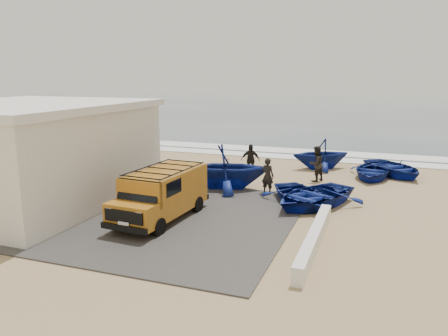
% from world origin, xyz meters
% --- Properties ---
extents(ground, '(160.00, 160.00, 0.00)m').
position_xyz_m(ground, '(0.00, 0.00, 0.00)').
color(ground, tan).
extents(slab, '(12.00, 10.00, 0.05)m').
position_xyz_m(slab, '(-2.00, -2.00, 0.03)').
color(slab, '#403D3A').
rests_on(slab, ground).
extents(ocean, '(180.00, 88.00, 0.01)m').
position_xyz_m(ocean, '(0.00, 56.00, 0.00)').
color(ocean, '#385166').
rests_on(ocean, ground).
extents(surf_line, '(180.00, 1.60, 0.06)m').
position_xyz_m(surf_line, '(0.00, 12.00, 0.03)').
color(surf_line, white).
rests_on(surf_line, ground).
extents(surf_wash, '(180.00, 2.20, 0.04)m').
position_xyz_m(surf_wash, '(0.00, 14.50, 0.02)').
color(surf_wash, white).
rests_on(surf_wash, ground).
extents(building, '(8.40, 9.40, 4.30)m').
position_xyz_m(building, '(-7.50, -2.00, 2.16)').
color(building, white).
rests_on(building, ground).
extents(parapet, '(0.35, 6.00, 0.55)m').
position_xyz_m(parapet, '(5.00, -3.00, 0.28)').
color(parapet, silver).
rests_on(parapet, ground).
extents(van, '(2.12, 4.72, 1.98)m').
position_xyz_m(van, '(-0.90, -2.26, 1.06)').
color(van, '#AE6C1A').
rests_on(van, ground).
extents(boat_near_left, '(4.42, 4.70, 0.79)m').
position_xyz_m(boat_near_left, '(3.76, 1.52, 0.40)').
color(boat_near_left, navy).
rests_on(boat_near_left, ground).
extents(boat_near_right, '(4.79, 5.32, 0.91)m').
position_xyz_m(boat_near_right, '(4.26, 1.44, 0.45)').
color(boat_near_right, navy).
rests_on(boat_near_right, ground).
extents(boat_mid_left, '(4.88, 4.48, 2.17)m').
position_xyz_m(boat_mid_left, '(-0.16, 2.91, 1.08)').
color(boat_mid_left, navy).
rests_on(boat_mid_left, ground).
extents(boat_mid_right, '(2.94, 3.91, 0.77)m').
position_xyz_m(boat_mid_right, '(6.46, 7.64, 0.39)').
color(boat_mid_right, navy).
rests_on(boat_mid_right, ground).
extents(boat_far_left, '(4.43, 4.29, 1.79)m').
position_xyz_m(boat_far_left, '(3.52, 9.17, 0.89)').
color(boat_far_left, navy).
rests_on(boat_far_left, ground).
extents(boat_far_right, '(4.79, 5.04, 0.85)m').
position_xyz_m(boat_far_right, '(7.52, 8.73, 0.43)').
color(boat_far_right, navy).
rests_on(boat_far_right, ground).
extents(fisherman_front, '(0.69, 0.53, 1.69)m').
position_xyz_m(fisherman_front, '(1.96, 2.73, 0.85)').
color(fisherman_front, black).
rests_on(fisherman_front, ground).
extents(fisherman_middle, '(1.08, 1.14, 1.85)m').
position_xyz_m(fisherman_middle, '(3.71, 5.94, 0.92)').
color(fisherman_middle, black).
rests_on(fisherman_middle, ground).
extents(fisherman_back, '(1.11, 0.65, 1.77)m').
position_xyz_m(fisherman_back, '(0.18, 5.88, 0.89)').
color(fisherman_back, black).
rests_on(fisherman_back, ground).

